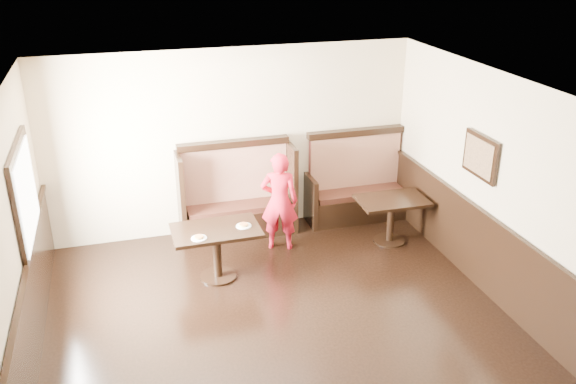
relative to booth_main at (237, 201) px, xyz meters
name	(u,v)px	position (x,y,z in m)	size (l,w,h in m)	color
ground	(302,366)	(0.00, -3.30, -0.53)	(7.00, 7.00, 0.00)	black
room_shell	(267,303)	(-0.30, -3.01, 0.14)	(7.00, 7.00, 7.00)	beige
booth_main	(237,201)	(0.00, 0.00, 0.00)	(1.75, 0.72, 1.45)	black
booth_neighbor	(356,190)	(1.95, 0.00, -0.05)	(1.65, 0.72, 1.45)	black
table_main	(216,240)	(-0.53, -1.24, 0.03)	(1.15, 0.73, 0.73)	black
table_neighbor	(391,210)	(2.12, -0.94, 0.00)	(1.02, 0.67, 0.70)	black
child	(279,201)	(0.49, -0.65, 0.21)	(0.54, 0.35, 1.47)	red
pizza_plate_left	(199,238)	(-0.78, -1.45, 0.21)	(0.20, 0.20, 0.04)	white
pizza_plate_right	(244,225)	(-0.17, -1.27, 0.21)	(0.20, 0.20, 0.04)	white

